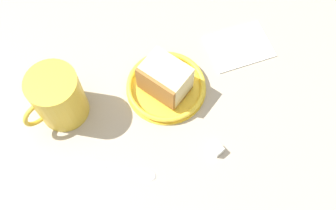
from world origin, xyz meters
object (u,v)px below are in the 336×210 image
(cake_slice, at_px, (165,79))
(sugar_cube, at_px, (217,150))
(folded_napkin, at_px, (239,46))
(tea_mug, at_px, (58,97))
(teaspoon, at_px, (134,172))
(small_plate, at_px, (166,87))

(cake_slice, distance_m, sugar_cube, 0.16)
(cake_slice, relative_size, folded_napkin, 0.85)
(tea_mug, height_order, folded_napkin, tea_mug)
(teaspoon, height_order, folded_napkin, teaspoon)
(cake_slice, height_order, tea_mug, tea_mug)
(cake_slice, bearing_deg, tea_mug, -8.03)
(cake_slice, xyz_separation_m, tea_mug, (0.19, -0.03, 0.01))
(cake_slice, distance_m, folded_napkin, 0.18)
(cake_slice, xyz_separation_m, sugar_cube, (-0.04, 0.15, -0.03))
(cake_slice, distance_m, teaspoon, 0.17)
(small_plate, distance_m, cake_slice, 0.03)
(sugar_cube, bearing_deg, folded_napkin, -125.68)
(folded_napkin, bearing_deg, small_plate, 11.85)
(tea_mug, relative_size, sugar_cube, 6.45)
(small_plate, distance_m, teaspoon, 0.17)
(small_plate, xyz_separation_m, sugar_cube, (-0.04, 0.15, -0.00))
(cake_slice, xyz_separation_m, teaspoon, (0.11, 0.13, -0.04))
(small_plate, height_order, folded_napkin, small_plate)
(small_plate, relative_size, teaspoon, 1.27)
(teaspoon, bearing_deg, folded_napkin, -149.24)
(teaspoon, bearing_deg, tea_mug, -62.84)
(small_plate, distance_m, sugar_cube, 0.15)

